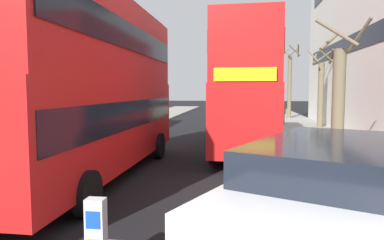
{
  "coord_description": "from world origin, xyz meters",
  "views": [
    {
      "loc": [
        2.09,
        -0.48,
        2.79
      ],
      "look_at": [
        0.5,
        11.0,
        1.8
      ],
      "focal_mm": 32.89,
      "sensor_mm": 36.0,
      "label": 1
    }
  ],
  "objects_px": {
    "keep_left_bollard": "(96,238)",
    "taxi_minivan": "(325,222)",
    "double_decker_bus_away": "(94,82)",
    "pedestrian_far": "(283,114)",
    "double_decker_bus_oncoming": "(247,85)"
  },
  "relations": [
    {
      "from": "keep_left_bollard",
      "to": "double_decker_bus_away",
      "type": "xyz_separation_m",
      "value": [
        -2.46,
        5.75,
        2.42
      ]
    },
    {
      "from": "keep_left_bollard",
      "to": "taxi_minivan",
      "type": "bearing_deg",
      "value": -1.86
    },
    {
      "from": "taxi_minivan",
      "to": "double_decker_bus_oncoming",
      "type": "bearing_deg",
      "value": 93.8
    },
    {
      "from": "keep_left_bollard",
      "to": "taxi_minivan",
      "type": "distance_m",
      "value": 3.24
    },
    {
      "from": "keep_left_bollard",
      "to": "double_decker_bus_oncoming",
      "type": "xyz_separation_m",
      "value": [
        2.4,
        12.06,
        2.42
      ]
    },
    {
      "from": "double_decker_bus_oncoming",
      "to": "taxi_minivan",
      "type": "distance_m",
      "value": 12.35
    },
    {
      "from": "keep_left_bollard",
      "to": "double_decker_bus_away",
      "type": "bearing_deg",
      "value": 113.2
    },
    {
      "from": "keep_left_bollard",
      "to": "pedestrian_far",
      "type": "relative_size",
      "value": 0.69
    },
    {
      "from": "double_decker_bus_away",
      "to": "pedestrian_far",
      "type": "xyz_separation_m",
      "value": [
        7.76,
        16.72,
        -2.04
      ]
    },
    {
      "from": "keep_left_bollard",
      "to": "pedestrian_far",
      "type": "height_order",
      "value": "pedestrian_far"
    },
    {
      "from": "double_decker_bus_away",
      "to": "taxi_minivan",
      "type": "distance_m",
      "value": 8.38
    },
    {
      "from": "keep_left_bollard",
      "to": "double_decker_bus_away",
      "type": "relative_size",
      "value": 0.1
    },
    {
      "from": "double_decker_bus_oncoming",
      "to": "taxi_minivan",
      "type": "relative_size",
      "value": 2.11
    },
    {
      "from": "double_decker_bus_away",
      "to": "pedestrian_far",
      "type": "bearing_deg",
      "value": 65.09
    },
    {
      "from": "double_decker_bus_away",
      "to": "taxi_minivan",
      "type": "xyz_separation_m",
      "value": [
        5.67,
        -5.85,
        -1.96
      ]
    }
  ]
}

